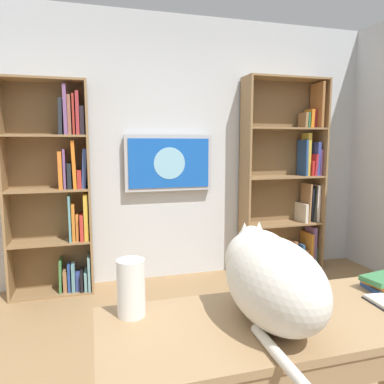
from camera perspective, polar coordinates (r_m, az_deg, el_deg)
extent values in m
cube|color=silver|center=(3.81, -3.22, 6.62)|extent=(4.52, 0.06, 2.70)
cube|color=#937047|center=(4.33, 19.35, 2.40)|extent=(0.02, 0.28, 2.11)
cube|color=#937047|center=(3.89, 8.33, 2.20)|extent=(0.02, 0.28, 2.11)
cube|color=brown|center=(4.21, 13.24, 2.49)|extent=(0.93, 0.01, 2.11)
cube|color=#937047|center=(4.31, 13.68, -11.63)|extent=(0.88, 0.27, 0.02)
cube|color=#937047|center=(4.17, 13.91, -4.84)|extent=(0.88, 0.27, 0.02)
cube|color=#937047|center=(4.09, 14.14, 2.32)|extent=(0.88, 0.27, 0.02)
cube|color=#937047|center=(4.08, 14.38, 9.64)|extent=(0.88, 0.27, 0.02)
cube|color=#937047|center=(4.13, 14.63, 16.89)|extent=(0.88, 0.27, 0.02)
cube|color=#40764D|center=(4.48, 18.52, -9.42)|extent=(0.03, 0.14, 0.22)
cube|color=slate|center=(4.43, 18.12, -8.03)|extent=(0.04, 0.19, 0.46)
cube|color=orange|center=(4.41, 17.59, -8.54)|extent=(0.03, 0.24, 0.39)
cube|color=#946B46|center=(4.42, 17.09, -9.74)|extent=(0.04, 0.19, 0.20)
cube|color=#2C558C|center=(4.40, 16.57, -9.42)|extent=(0.03, 0.17, 0.26)
cube|color=#6A919C|center=(4.38, 16.13, -9.72)|extent=(0.04, 0.13, 0.22)
cube|color=#925F40|center=(4.35, 15.63, -9.31)|extent=(0.04, 0.14, 0.30)
cube|color=silver|center=(4.33, 18.86, -1.64)|extent=(0.04, 0.13, 0.41)
cube|color=black|center=(4.31, 18.44, -1.74)|extent=(0.04, 0.14, 0.40)
cube|color=black|center=(4.32, 18.02, -1.88)|extent=(0.02, 0.15, 0.38)
cube|color=orange|center=(4.30, 17.66, -1.90)|extent=(0.02, 0.13, 0.38)
cube|color=#9F744A|center=(4.27, 17.46, -1.60)|extent=(0.03, 0.20, 0.43)
cube|color=beige|center=(4.28, 16.82, -3.06)|extent=(0.03, 0.23, 0.21)
cube|color=#844B8E|center=(4.30, 19.14, 4.43)|extent=(0.02, 0.16, 0.29)
cube|color=#384394|center=(4.27, 18.83, 4.97)|extent=(0.05, 0.15, 0.37)
cube|color=#AF2734|center=(4.27, 18.20, 4.12)|extent=(0.04, 0.23, 0.24)
cube|color=red|center=(4.25, 17.82, 3.63)|extent=(0.03, 0.21, 0.17)
cube|color=gold|center=(4.22, 17.49, 5.65)|extent=(0.04, 0.14, 0.46)
cube|color=#274A88|center=(4.20, 16.99, 5.18)|extent=(0.03, 0.19, 0.39)
cube|color=#9A694A|center=(4.30, 19.36, 10.77)|extent=(0.04, 0.14, 0.20)
cube|color=#A36938|center=(4.28, 19.08, 12.73)|extent=(0.03, 0.23, 0.48)
cube|color=#AE2632|center=(4.27, 18.35, 10.85)|extent=(0.04, 0.13, 0.20)
cube|color=orange|center=(4.22, 17.98, 10.90)|extent=(0.04, 0.15, 0.20)
cube|color=#2D6F46|center=(4.22, 17.40, 10.71)|extent=(0.02, 0.17, 0.16)
cube|color=#98724A|center=(4.19, 17.08, 10.73)|extent=(0.04, 0.15, 0.16)
cube|color=#937047|center=(3.56, -15.84, 0.51)|extent=(0.02, 0.28, 1.99)
cube|color=#937047|center=(3.63, -27.39, 0.09)|extent=(0.02, 0.28, 1.99)
cube|color=brown|center=(3.71, -21.47, 0.55)|extent=(0.75, 0.01, 1.99)
cube|color=#937047|center=(3.82, -20.93, -14.49)|extent=(0.71, 0.27, 0.02)
cube|color=#937047|center=(3.67, -21.30, -7.34)|extent=(0.71, 0.27, 0.02)
cube|color=#937047|center=(3.58, -21.68, 0.30)|extent=(0.71, 0.27, 0.02)
cube|color=#937047|center=(3.55, -22.07, 8.18)|extent=(0.71, 0.27, 0.02)
cube|color=#937047|center=(3.60, -22.48, 16.03)|extent=(0.71, 0.27, 0.02)
cube|color=#6B9BA3|center=(3.73, -15.89, -11.97)|extent=(0.02, 0.24, 0.33)
cube|color=#699DA4|center=(3.76, -16.37, -13.03)|extent=(0.03, 0.22, 0.18)
cube|color=black|center=(3.76, -16.94, -13.06)|extent=(0.02, 0.23, 0.18)
cube|color=#34448B|center=(3.77, -17.50, -13.18)|extent=(0.04, 0.15, 0.16)
cube|color=#5B8E9C|center=(3.74, -18.15, -12.55)|extent=(0.03, 0.16, 0.26)
cube|color=#2B4794|center=(3.75, -18.75, -12.53)|extent=(0.02, 0.16, 0.26)
cube|color=#9E6E44|center=(3.76, -19.31, -12.98)|extent=(0.03, 0.13, 0.20)
cube|color=#427F43|center=(3.77, -19.93, -12.11)|extent=(0.03, 0.21, 0.31)
cube|color=gold|center=(3.60, -16.34, -3.65)|extent=(0.04, 0.23, 0.44)
cube|color=red|center=(3.61, -16.94, -5.25)|extent=(0.03, 0.23, 0.24)
cube|color=orange|center=(3.60, -17.57, -5.29)|extent=(0.03, 0.14, 0.24)
cube|color=orange|center=(3.62, -18.13, -4.40)|extent=(0.03, 0.17, 0.35)
cube|color=#5D9EA5|center=(3.59, -18.64, -3.85)|extent=(0.02, 0.22, 0.43)
cube|color=#3A5397|center=(3.54, -16.59, 3.60)|extent=(0.06, 0.15, 0.37)
cube|color=#B4312B|center=(3.53, -17.29, 1.93)|extent=(0.04, 0.16, 0.17)
cube|color=orange|center=(3.54, -18.07, 4.12)|extent=(0.04, 0.20, 0.44)
cube|color=#1E2429|center=(3.56, -18.69, 2.45)|extent=(0.04, 0.21, 0.23)
cube|color=#7E5286|center=(3.55, -19.39, 3.47)|extent=(0.02, 0.19, 0.36)
cube|color=orange|center=(3.55, -19.97, 3.26)|extent=(0.04, 0.16, 0.34)
cube|color=black|center=(3.54, -16.88, 10.64)|extent=(0.04, 0.23, 0.25)
cube|color=#AE3338|center=(3.55, -17.56, 11.67)|extent=(0.03, 0.22, 0.39)
cube|color=#B33629|center=(3.55, -18.13, 11.49)|extent=(0.02, 0.16, 0.37)
cube|color=#9C5F49|center=(3.55, -18.72, 11.35)|extent=(0.03, 0.19, 0.35)
cube|color=#80548A|center=(3.53, -19.30, 12.07)|extent=(0.03, 0.18, 0.44)
cube|color=#23282E|center=(3.53, -19.96, 11.07)|extent=(0.04, 0.19, 0.32)
cube|color=#B7B7BC|center=(3.73, -3.68, 4.56)|extent=(0.90, 0.06, 0.57)
cube|color=blue|center=(3.70, -3.57, 4.54)|extent=(0.83, 0.01, 0.50)
cylinder|color=#8CCCEA|center=(3.69, -3.55, 4.53)|extent=(0.32, 0.00, 0.32)
cube|color=#A37F56|center=(1.58, 15.93, -18.59)|extent=(1.54, 0.57, 0.03)
cube|color=#A37F56|center=(1.42, 21.93, -25.00)|extent=(1.44, 0.02, 0.10)
ellipsoid|color=silver|center=(1.41, 12.67, -13.65)|extent=(0.31, 0.56, 0.33)
ellipsoid|color=silver|center=(1.50, 10.42, -10.59)|extent=(0.26, 0.31, 0.25)
sphere|color=silver|center=(1.54, 9.34, -7.50)|extent=(0.12, 0.12, 0.12)
cone|color=silver|center=(1.55, 10.49, -5.77)|extent=(0.05, 0.05, 0.07)
cone|color=silver|center=(1.52, 8.24, -5.96)|extent=(0.05, 0.05, 0.07)
cone|color=beige|center=(1.54, 10.59, -6.00)|extent=(0.03, 0.03, 0.05)
cone|color=beige|center=(1.51, 8.33, -6.20)|extent=(0.03, 0.03, 0.05)
cylinder|color=silver|center=(1.25, 13.96, -24.21)|extent=(0.05, 0.39, 0.04)
cylinder|color=white|center=(1.49, -9.56, -14.64)|extent=(0.11, 0.11, 0.23)
cylinder|color=#335999|center=(1.69, 17.23, -14.44)|extent=(0.08, 0.08, 0.10)
cube|color=#387A47|center=(1.94, 27.90, -11.94)|extent=(0.21, 0.15, 0.02)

